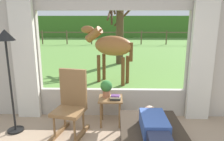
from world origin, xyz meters
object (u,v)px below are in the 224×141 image
side_table (111,103)px  book_stack (115,97)px  floor_lamp_left (7,51)px  horse (111,46)px  potted_plant (106,87)px  reclining_person (156,132)px  pasture_tree (119,33)px  rocking_chair (71,103)px

side_table → book_stack: 0.17m
floor_lamp_left → horse: (1.59, 3.04, -0.28)m
side_table → book_stack: size_ratio=2.63×
potted_plant → book_stack: bearing=-35.3°
reclining_person → pasture_tree: bearing=93.2°
rocking_chair → book_stack: (0.75, 0.28, 0.01)m
side_table → book_stack: (0.09, -0.06, 0.13)m
potted_plant → reclining_person: bearing=-60.9°
potted_plant → pasture_tree: pasture_tree is taller
book_stack → pasture_tree: size_ratio=0.07×
book_stack → horse: (-0.18, 2.79, 0.60)m
reclining_person → horse: horse is taller
rocking_chair → floor_lamp_left: size_ratio=0.63×
horse → pasture_tree: bearing=21.9°
reclining_person → potted_plant: bearing=118.7°
book_stack → floor_lamp_left: floor_lamp_left is taller
book_stack → horse: bearing=93.6°
rocking_chair → floor_lamp_left: bearing=-167.8°
rocking_chair → horse: 3.18m
potted_plant → floor_lamp_left: 1.80m
potted_plant → floor_lamp_left: (-1.60, -0.37, 0.74)m
potted_plant → pasture_tree: bearing=87.3°
book_stack → horse: horse is taller
book_stack → pasture_tree: 5.81m
book_stack → horse: size_ratio=0.11×
book_stack → rocking_chair: bearing=-159.7°
reclining_person → potted_plant: size_ratio=4.47×
side_table → horse: horse is taller
floor_lamp_left → pasture_tree: (1.87, 5.99, -0.04)m
rocking_chair → horse: (0.57, 3.07, 0.61)m
floor_lamp_left → horse: floor_lamp_left is taller
floor_lamp_left → book_stack: bearing=8.1°
rocking_chair → book_stack: size_ratio=5.67×
reclining_person → floor_lamp_left: (-2.31, 0.90, 0.92)m
book_stack → side_table: bearing=146.2°
floor_lamp_left → horse: 3.44m
side_table → floor_lamp_left: 1.99m
rocking_chair → floor_lamp_left: (-1.02, 0.03, 0.89)m
potted_plant → horse: horse is taller
rocking_chair → side_table: rocking_chair is taller
floor_lamp_left → reclining_person: bearing=-21.4°
rocking_chair → potted_plant: bearing=48.1°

